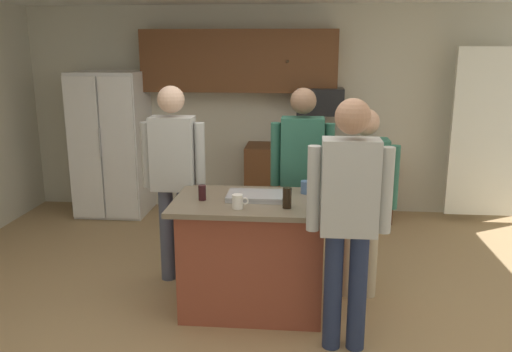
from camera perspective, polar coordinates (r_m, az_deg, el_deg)
The scene contains 17 objects.
floor at distance 4.52m, azimuth -0.63°, elevation -13.92°, with size 7.04×7.04×0.00m, color tan.
back_wall at distance 6.83m, azimuth 1.76°, elevation 7.14°, with size 6.40×0.10×2.60m, color beige.
french_door_window_panel at distance 6.81m, azimuth 23.97°, elevation 4.22°, with size 0.90×0.06×2.00m, color white.
cabinet_run_upper at distance 6.63m, azimuth -1.84°, elevation 12.34°, with size 2.40×0.38×0.75m.
cabinet_run_lower at distance 6.67m, azimuth 6.69°, elevation -0.57°, with size 1.80×0.63×0.90m.
refrigerator at distance 6.91m, azimuth -15.32°, elevation 3.37°, with size 0.85×0.76×1.80m.
microwave_over_range at distance 6.51m, azimuth 6.94°, elevation 8.03°, with size 0.56×0.40×0.32m, color black.
kitchen_island at distance 4.30m, azimuth -0.37°, elevation -8.45°, with size 1.24×0.83×0.93m.
person_host_foreground at distance 4.79m, azimuth 4.98°, elevation 0.71°, with size 0.57×0.23×1.75m.
person_guest_by_door at distance 3.61m, azimuth 10.01°, elevation -3.54°, with size 0.57×0.24×1.79m.
person_elder_center at distance 4.46m, azimuth 11.48°, elevation -1.72°, with size 0.57×0.22×1.62m.
person_guest_right at distance 4.71m, azimuth -8.90°, elevation 0.60°, with size 0.57×0.23×1.78m.
glass_stout_tall at distance 4.15m, azimuth -5.84°, elevation -1.80°, with size 0.06×0.06×0.12m.
glass_dark_ale at distance 3.93m, azimuth 3.38°, elevation -2.38°, with size 0.07×0.07×0.16m.
mug_ceramic_white at distance 3.92m, azimuth -1.97°, elevation -2.78°, with size 0.12×0.08×0.11m.
mug_blue_stoneware at distance 4.34m, azimuth 5.47°, elevation -1.21°, with size 0.13×0.09×0.10m.
serving_tray at distance 4.18m, azimuth -0.09°, elevation -2.18°, with size 0.44×0.30×0.04m.
Camera 1 is at (0.41, -3.97, 2.12)m, focal length 36.97 mm.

